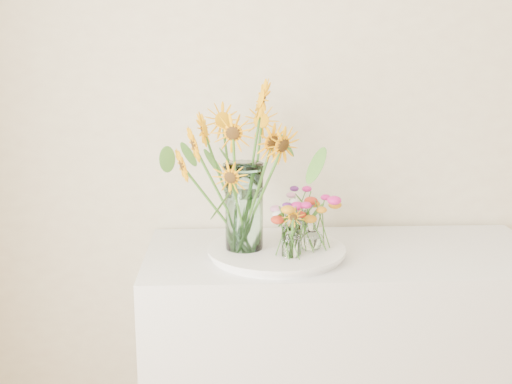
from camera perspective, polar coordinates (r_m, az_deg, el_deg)
counter at (r=2.47m, az=7.58°, el=-15.17°), size 1.40×0.60×0.90m
tray at (r=2.22m, az=1.83°, el=-5.40°), size 0.45×0.45×0.02m
mason_jar at (r=2.17m, az=-1.07°, el=-1.33°), size 0.13×0.13×0.30m
sunflower_bouquet at (r=2.14m, az=-1.08°, el=2.16°), size 0.79×0.79×0.57m
small_vase_a at (r=2.12m, az=3.13°, el=-4.45°), size 0.06×0.06×0.11m
wildflower_posy_a at (r=2.10m, az=3.14°, el=-3.29°), size 0.20×0.20×0.20m
small_vase_b at (r=2.19m, az=5.00°, el=-3.70°), size 0.10×0.10×0.12m
wildflower_posy_b at (r=2.18m, az=5.02°, el=-2.57°), size 0.23×0.23×0.21m
small_vase_c at (r=2.28m, az=3.97°, el=-3.12°), size 0.08×0.08×0.11m
wildflower_posy_c at (r=2.26m, az=3.99°, el=-2.03°), size 0.19×0.19×0.20m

